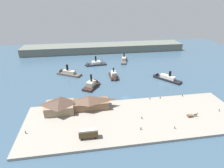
% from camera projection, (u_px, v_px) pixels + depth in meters
% --- Properties ---
extents(ground_plane, '(320.00, 320.00, 0.00)m').
position_uv_depth(ground_plane, '(126.00, 98.00, 111.80)').
color(ground_plane, '#385166').
extents(quay_promenade, '(110.00, 36.00, 1.20)m').
position_uv_depth(quay_promenade, '(135.00, 118.00, 91.93)').
color(quay_promenade, gray).
rests_on(quay_promenade, ground).
extents(seawall_edge, '(110.00, 0.80, 1.00)m').
position_uv_depth(seawall_edge, '(127.00, 100.00, 108.37)').
color(seawall_edge, slate).
rests_on(seawall_edge, ground).
extents(ferry_shed_east_terminal, '(14.94, 11.03, 6.90)m').
position_uv_depth(ferry_shed_east_terminal, '(60.00, 106.00, 95.18)').
color(ferry_shed_east_terminal, '#847056').
rests_on(ferry_shed_east_terminal, quay_promenade).
extents(ferry_shed_customs_shed, '(22.08, 8.09, 6.78)m').
position_uv_depth(ferry_shed_customs_shed, '(89.00, 103.00, 98.19)').
color(ferry_shed_customs_shed, brown).
rests_on(ferry_shed_customs_shed, quay_promenade).
extents(street_tram, '(8.15, 2.76, 4.39)m').
position_uv_depth(street_tram, '(88.00, 133.00, 77.35)').
color(street_tram, '#4C381E').
rests_on(street_tram, quay_promenade).
extents(horse_cart, '(5.68, 1.66, 1.87)m').
position_uv_depth(horse_cart, '(192.00, 115.00, 91.96)').
color(horse_cart, brown).
rests_on(horse_cart, quay_promenade).
extents(pedestrian_by_tram, '(0.40, 0.40, 1.63)m').
position_uv_depth(pedestrian_by_tram, '(175.00, 127.00, 83.56)').
color(pedestrian_by_tram, '#6B5B4C').
rests_on(pedestrian_by_tram, quay_promenade).
extents(pedestrian_near_east_shed, '(0.41, 0.41, 1.64)m').
position_uv_depth(pedestrian_near_east_shed, '(219.00, 110.00, 96.49)').
color(pedestrian_near_east_shed, '#4C3D33').
rests_on(pedestrian_near_east_shed, quay_promenade).
extents(pedestrian_at_waters_edge, '(0.41, 0.41, 1.66)m').
position_uv_depth(pedestrian_at_waters_edge, '(26.00, 132.00, 80.55)').
color(pedestrian_at_waters_edge, '#33384C').
rests_on(pedestrian_at_waters_edge, quay_promenade).
extents(pedestrian_near_cart, '(0.40, 0.40, 1.63)m').
position_uv_depth(pedestrian_near_cart, '(79.00, 132.00, 80.85)').
color(pedestrian_near_cart, '#4C3D33').
rests_on(pedestrian_near_cart, quay_promenade).
extents(pedestrian_walking_east, '(0.37, 0.37, 1.51)m').
position_uv_depth(pedestrian_walking_east, '(142.00, 118.00, 90.53)').
color(pedestrian_walking_east, '#4C3D33').
rests_on(pedestrian_walking_east, quay_promenade).
extents(pedestrian_standing_center, '(0.40, 0.40, 1.63)m').
position_uv_depth(pedestrian_standing_center, '(141.00, 128.00, 82.85)').
color(pedestrian_standing_center, '#232328').
rests_on(pedestrian_standing_center, quay_promenade).
extents(mooring_post_center_east, '(0.44, 0.44, 0.90)m').
position_uv_depth(mooring_post_center_east, '(183.00, 96.00, 111.28)').
color(mooring_post_center_east, black).
rests_on(mooring_post_center_east, quay_promenade).
extents(mooring_post_east, '(0.44, 0.44, 0.90)m').
position_uv_depth(mooring_post_east, '(150.00, 98.00, 108.09)').
color(mooring_post_east, black).
rests_on(mooring_post_east, quay_promenade).
extents(mooring_post_center_west, '(0.44, 0.44, 0.90)m').
position_uv_depth(mooring_post_center_west, '(160.00, 98.00, 108.96)').
color(mooring_post_center_west, black).
rests_on(mooring_post_center_west, quay_promenade).
extents(ferry_outer_harbor, '(20.69, 8.32, 10.70)m').
position_uv_depth(ferry_outer_harbor, '(93.00, 64.00, 165.85)').
color(ferry_outer_harbor, '#23282D').
rests_on(ferry_outer_harbor, ground).
extents(ferry_near_quay, '(6.08, 15.59, 9.62)m').
position_uv_depth(ferry_near_quay, '(114.00, 77.00, 138.82)').
color(ferry_near_quay, black).
rests_on(ferry_near_quay, ground).
extents(ferry_moored_east, '(18.36, 21.45, 9.31)m').
position_uv_depth(ferry_moored_east, '(164.00, 78.00, 137.34)').
color(ferry_moored_east, black).
rests_on(ferry_moored_east, ground).
extents(ferry_moored_west, '(10.40, 25.37, 9.46)m').
position_uv_depth(ferry_moored_west, '(124.00, 59.00, 179.13)').
color(ferry_moored_west, '#514C47').
rests_on(ferry_moored_west, ground).
extents(ferry_departing_north, '(13.71, 16.86, 12.01)m').
position_uv_depth(ferry_departing_north, '(93.00, 84.00, 126.04)').
color(ferry_departing_north, black).
rests_on(ferry_departing_north, ground).
extents(ferry_approaching_west, '(21.66, 16.58, 10.67)m').
position_uv_depth(ferry_approaching_west, '(66.00, 73.00, 145.84)').
color(ferry_approaching_west, '#514C47').
rests_on(ferry_approaching_west, ground).
extents(far_headland, '(180.00, 24.00, 8.00)m').
position_uv_depth(far_headland, '(104.00, 48.00, 208.09)').
color(far_headland, '#60665B').
rests_on(far_headland, ground).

